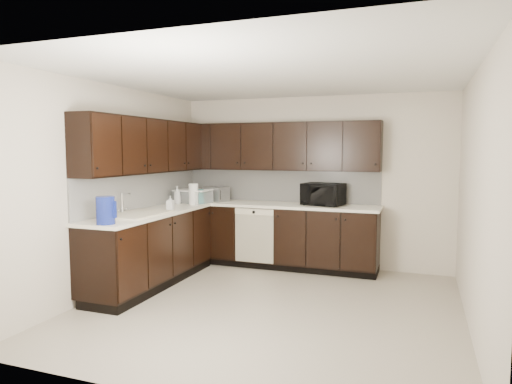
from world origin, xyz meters
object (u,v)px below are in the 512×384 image
microwave (323,194)px  toaster_oven (216,194)px  storage_bin (193,196)px  sink (137,220)px  blue_pitcher (106,210)px

microwave → toaster_oven: 1.64m
toaster_oven → storage_bin: size_ratio=0.72×
sink → storage_bin: sink is taller
sink → microwave: size_ratio=1.47×
storage_bin → blue_pitcher: 2.05m
microwave → blue_pitcher: bearing=-115.9°
microwave → blue_pitcher: (-1.81, -2.41, -0.01)m
toaster_oven → storage_bin: bearing=-106.2°
blue_pitcher → toaster_oven: bearing=103.6°
microwave → storage_bin: size_ratio=1.16×
toaster_oven → blue_pitcher: size_ratio=1.18×
sink → blue_pitcher: 0.72m
microwave → blue_pitcher: 3.02m
sink → blue_pitcher: bearing=-82.6°
sink → blue_pitcher: size_ratio=2.79×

